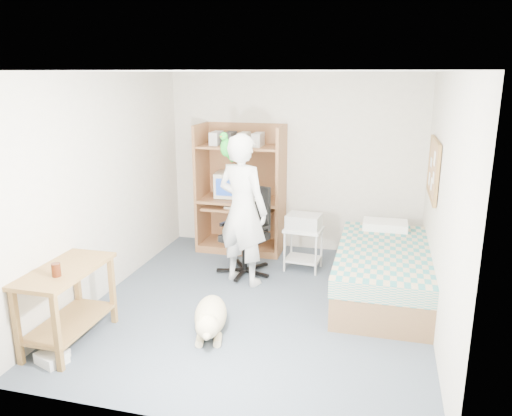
# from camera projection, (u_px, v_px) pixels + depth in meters

# --- Properties ---
(floor) EXTENTS (4.00, 4.00, 0.00)m
(floor) POSITION_uv_depth(u_px,v_px,m) (259.00, 305.00, 5.52)
(floor) COLOR #404957
(floor) RESTS_ON ground
(wall_back) EXTENTS (3.60, 0.02, 2.50)m
(wall_back) POSITION_uv_depth(u_px,v_px,m) (294.00, 163.00, 7.06)
(wall_back) COLOR beige
(wall_back) RESTS_ON floor
(wall_right) EXTENTS (0.02, 4.00, 2.50)m
(wall_right) POSITION_uv_depth(u_px,v_px,m) (442.00, 207.00, 4.76)
(wall_right) COLOR beige
(wall_right) RESTS_ON floor
(wall_left) EXTENTS (0.02, 4.00, 2.50)m
(wall_left) POSITION_uv_depth(u_px,v_px,m) (105.00, 186.00, 5.63)
(wall_left) COLOR beige
(wall_left) RESTS_ON floor
(ceiling) EXTENTS (3.60, 4.00, 0.02)m
(ceiling) POSITION_uv_depth(u_px,v_px,m) (260.00, 71.00, 4.86)
(ceiling) COLOR white
(ceiling) RESTS_ON wall_back
(computer_hutch) EXTENTS (1.20, 0.63, 1.80)m
(computer_hutch) POSITION_uv_depth(u_px,v_px,m) (242.00, 194.00, 7.10)
(computer_hutch) COLOR brown
(computer_hutch) RESTS_ON floor
(bed) EXTENTS (1.02, 2.02, 0.66)m
(bed) POSITION_uv_depth(u_px,v_px,m) (383.00, 271.00, 5.71)
(bed) COLOR brown
(bed) RESTS_ON floor
(side_desk) EXTENTS (0.50, 1.00, 0.75)m
(side_desk) POSITION_uv_depth(u_px,v_px,m) (67.00, 294.00, 4.65)
(side_desk) COLOR olive
(side_desk) RESTS_ON floor
(corkboard) EXTENTS (0.04, 0.94, 0.66)m
(corkboard) POSITION_uv_depth(u_px,v_px,m) (433.00, 169.00, 5.55)
(corkboard) COLOR #9B6945
(corkboard) RESTS_ON wall_right
(office_chair) EXTENTS (0.63, 0.64, 1.10)m
(office_chair) POSITION_uv_depth(u_px,v_px,m) (247.00, 243.00, 6.35)
(office_chair) COLOR black
(office_chair) RESTS_ON floor
(person) EXTENTS (0.77, 0.64, 1.82)m
(person) POSITION_uv_depth(u_px,v_px,m) (243.00, 210.00, 5.92)
(person) COLOR silver
(person) RESTS_ON floor
(parrot) EXTENTS (0.13, 0.23, 0.37)m
(parrot) POSITION_uv_depth(u_px,v_px,m) (226.00, 146.00, 5.78)
(parrot) COLOR #169515
(parrot) RESTS_ON person
(dog) EXTENTS (0.48, 0.98, 0.37)m
(dog) POSITION_uv_depth(u_px,v_px,m) (210.00, 317.00, 4.91)
(dog) COLOR #C7B486
(dog) RESTS_ON floor
(printer_cart) EXTENTS (0.50, 0.42, 0.56)m
(printer_cart) POSITION_uv_depth(u_px,v_px,m) (303.00, 242.00, 6.44)
(printer_cart) COLOR silver
(printer_cart) RESTS_ON floor
(printer) EXTENTS (0.45, 0.36, 0.18)m
(printer) POSITION_uv_depth(u_px,v_px,m) (304.00, 221.00, 6.36)
(printer) COLOR #ACACA7
(printer) RESTS_ON printer_cart
(crt_monitor) EXTENTS (0.41, 0.43, 0.35)m
(crt_monitor) POSITION_uv_depth(u_px,v_px,m) (229.00, 184.00, 7.12)
(crt_monitor) COLOR beige
(crt_monitor) RESTS_ON computer_hutch
(keyboard) EXTENTS (0.47, 0.23, 0.03)m
(keyboard) POSITION_uv_depth(u_px,v_px,m) (241.00, 207.00, 6.98)
(keyboard) COLOR beige
(keyboard) RESTS_ON computer_hutch
(pencil_cup) EXTENTS (0.08, 0.08, 0.12)m
(pencil_cup) POSITION_uv_depth(u_px,v_px,m) (266.00, 197.00, 6.93)
(pencil_cup) COLOR gold
(pencil_cup) RESTS_ON computer_hutch
(drink_glass) EXTENTS (0.08, 0.08, 0.12)m
(drink_glass) POSITION_uv_depth(u_px,v_px,m) (56.00, 270.00, 4.38)
(drink_glass) COLOR #40190A
(drink_glass) RESTS_ON side_desk
(floor_box_a) EXTENTS (0.30, 0.27, 0.10)m
(floor_box_a) POSITION_uv_depth(u_px,v_px,m) (52.00, 358.00, 4.41)
(floor_box_a) COLOR silver
(floor_box_a) RESTS_ON floor
(floor_box_b) EXTENTS (0.20, 0.24, 0.08)m
(floor_box_b) POSITION_uv_depth(u_px,v_px,m) (54.00, 357.00, 4.44)
(floor_box_b) COLOR #B0B0AB
(floor_box_b) RESTS_ON floor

